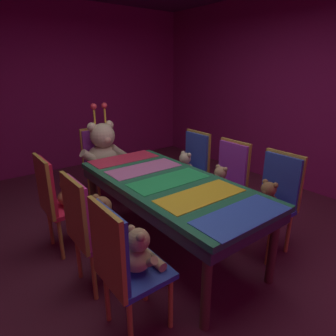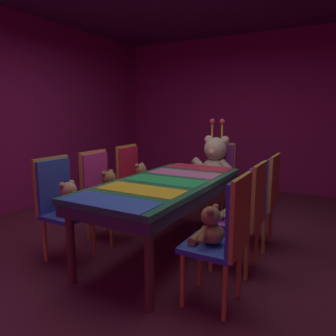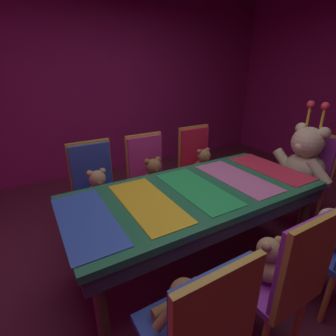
# 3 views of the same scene
# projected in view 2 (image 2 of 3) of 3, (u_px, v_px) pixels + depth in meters

# --- Properties ---
(ground_plane) EXTENTS (7.90, 7.90, 0.00)m
(ground_plane) POSITION_uv_depth(u_px,v_px,m) (165.00, 251.00, 3.22)
(ground_plane) COLOR #591E33
(wall_back) EXTENTS (5.20, 0.12, 2.80)m
(wall_back) POSITION_uv_depth(u_px,v_px,m) (252.00, 113.00, 5.72)
(wall_back) COLOR #8C1959
(wall_back) RESTS_ON ground_plane
(banquet_table) EXTENTS (0.90, 2.02, 0.75)m
(banquet_table) POSITION_uv_depth(u_px,v_px,m) (165.00, 189.00, 3.10)
(banquet_table) COLOR #26724C
(banquet_table) RESTS_ON ground_plane
(chair_left_0) EXTENTS (0.42, 0.41, 0.98)m
(chair_left_0) POSITION_uv_depth(u_px,v_px,m) (59.00, 197.00, 3.02)
(chair_left_0) COLOR #2D47B2
(chair_left_0) RESTS_ON ground_plane
(teddy_left_0) EXTENTS (0.26, 0.33, 0.31)m
(teddy_left_0) POSITION_uv_depth(u_px,v_px,m) (69.00, 200.00, 2.95)
(teddy_left_0) COLOR tan
(teddy_left_0) RESTS_ON chair_left_0
(chair_left_1) EXTENTS (0.42, 0.41, 0.98)m
(chair_left_1) POSITION_uv_depth(u_px,v_px,m) (99.00, 186.00, 3.50)
(chair_left_1) COLOR #CC338C
(chair_left_1) RESTS_ON ground_plane
(teddy_left_1) EXTENTS (0.27, 0.34, 0.33)m
(teddy_left_1) POSITION_uv_depth(u_px,v_px,m) (110.00, 187.00, 3.43)
(teddy_left_1) COLOR olive
(teddy_left_1) RESTS_ON chair_left_1
(chair_left_2) EXTENTS (0.42, 0.41, 0.98)m
(chair_left_2) POSITION_uv_depth(u_px,v_px,m) (132.00, 175.00, 4.09)
(chair_left_2) COLOR red
(chair_left_2) RESTS_ON ground_plane
(teddy_left_2) EXTENTS (0.25, 0.32, 0.31)m
(teddy_left_2) POSITION_uv_depth(u_px,v_px,m) (141.00, 177.00, 4.02)
(teddy_left_2) COLOR #9E7247
(teddy_left_2) RESTS_ON chair_left_2
(chair_right_0) EXTENTS (0.42, 0.41, 0.98)m
(chair_right_0) POSITION_uv_depth(u_px,v_px,m) (229.00, 229.00, 2.20)
(chair_right_0) COLOR #2D47B2
(chair_right_0) RESTS_ON ground_plane
(teddy_right_0) EXTENTS (0.24, 0.30, 0.29)m
(teddy_right_0) POSITION_uv_depth(u_px,v_px,m) (210.00, 227.00, 2.27)
(teddy_right_0) COLOR olive
(teddy_right_0) RESTS_ON chair_right_0
(chair_right_1) EXTENTS (0.42, 0.41, 0.98)m
(chair_right_1) POSITION_uv_depth(u_px,v_px,m) (249.00, 207.00, 2.71)
(chair_right_1) COLOR purple
(chair_right_1) RESTS_ON ground_plane
(teddy_right_1) EXTENTS (0.23, 0.30, 0.28)m
(teddy_right_1) POSITION_uv_depth(u_px,v_px,m) (233.00, 207.00, 2.78)
(teddy_right_1) COLOR tan
(teddy_right_1) RESTS_ON chair_right_1
(chair_right_2) EXTENTS (0.42, 0.41, 0.98)m
(chair_right_2) POSITION_uv_depth(u_px,v_px,m) (266.00, 192.00, 3.22)
(chair_right_2) COLOR #2D47B2
(chair_right_2) RESTS_ON ground_plane
(teddy_right_2) EXTENTS (0.24, 0.31, 0.30)m
(teddy_right_2) POSITION_uv_depth(u_px,v_px,m) (252.00, 191.00, 3.29)
(teddy_right_2) COLOR beige
(teddy_right_2) RESTS_ON chair_right_2
(throne_chair) EXTENTS (0.41, 0.42, 0.98)m
(throne_chair) POSITION_uv_depth(u_px,v_px,m) (219.00, 170.00, 4.44)
(throne_chair) COLOR purple
(throne_chair) RESTS_ON ground_plane
(king_teddy_bear) EXTENTS (0.67, 0.52, 0.86)m
(king_teddy_bear) POSITION_uv_depth(u_px,v_px,m) (215.00, 162.00, 4.27)
(king_teddy_bear) COLOR beige
(king_teddy_bear) RESTS_ON throne_chair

